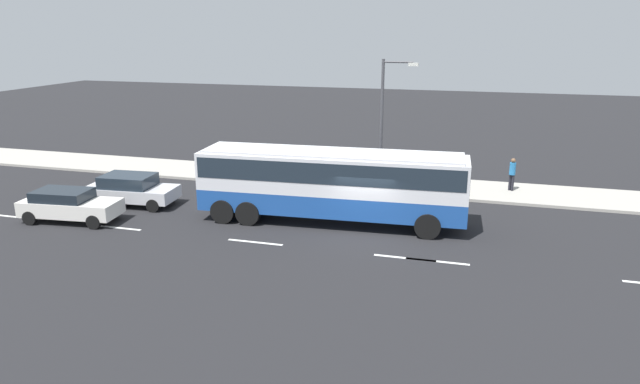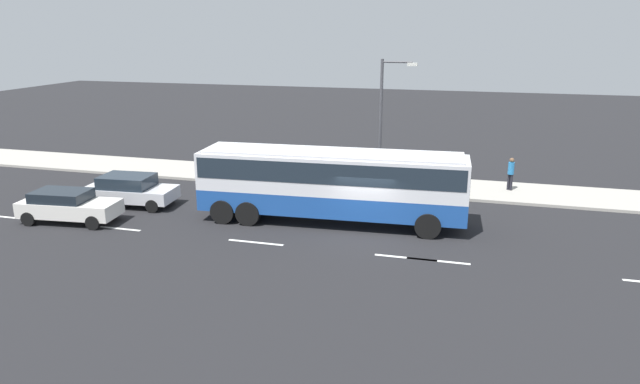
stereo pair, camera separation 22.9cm
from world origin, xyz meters
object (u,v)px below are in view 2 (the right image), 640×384
at_px(coach_bus, 331,179).
at_px(pedestrian_near_curb, 511,171).
at_px(car_silver_hatch, 129,190).
at_px(street_lamp, 384,116).
at_px(car_white_minivan, 68,205).

xyz_separation_m(coach_bus, pedestrian_near_curb, (8.06, 7.30, -0.88)).
bearing_deg(pedestrian_near_curb, coach_bus, 166.81).
distance_m(car_silver_hatch, street_lamp, 13.47).
bearing_deg(coach_bus, car_silver_hatch, 177.21).
xyz_separation_m(coach_bus, car_white_minivan, (-11.55, -3.05, -1.27)).
distance_m(car_white_minivan, pedestrian_near_curb, 22.18).
height_order(coach_bus, car_white_minivan, coach_bus).
xyz_separation_m(coach_bus, car_silver_hatch, (-10.32, -0.06, -1.24)).
bearing_deg(pedestrian_near_curb, car_white_minivan, 152.46).
relative_size(coach_bus, car_white_minivan, 2.63).
bearing_deg(coach_bus, street_lamp, 72.41).
bearing_deg(pedestrian_near_curb, car_silver_hatch, 146.47).
height_order(car_silver_hatch, street_lamp, street_lamp).
relative_size(car_silver_hatch, pedestrian_near_curb, 2.63).
distance_m(coach_bus, car_silver_hatch, 10.39).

